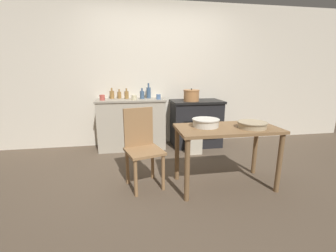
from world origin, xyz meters
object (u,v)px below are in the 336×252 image
(mixing_bowl_large, at_px, (252,125))
(bottle_left, at_px, (119,95))
(work_table, at_px, (227,137))
(flour_sack, at_px, (194,144))
(cup_right, at_px, (158,97))
(stock_pot, at_px, (191,95))
(bottle_far_left, at_px, (112,94))
(stove, at_px, (196,123))
(cup_center_right, at_px, (134,98))
(bottle_center_left, at_px, (142,95))
(bottle_mid_left, at_px, (127,95))
(cup_mid_right, at_px, (102,98))
(bottle_center, at_px, (149,92))
(chair, at_px, (142,145))
(mixing_bowl_small, at_px, (206,122))

(mixing_bowl_large, bearing_deg, bottle_left, 129.95)
(work_table, distance_m, flour_sack, 1.21)
(mixing_bowl_large, xyz_separation_m, cup_right, (-0.86, 1.57, 0.16))
(stock_pot, bearing_deg, bottle_far_left, 169.18)
(stove, bearing_deg, cup_right, -174.76)
(work_table, relative_size, cup_center_right, 13.21)
(bottle_center_left, height_order, cup_center_right, bottle_center_left)
(bottle_far_left, bearing_deg, bottle_center_left, -12.29)
(bottle_mid_left, bearing_deg, stock_pot, -9.54)
(stove, relative_size, cup_center_right, 10.33)
(mixing_bowl_large, bearing_deg, stock_pot, 100.14)
(flour_sack, xyz_separation_m, stock_pot, (0.03, 0.36, 0.78))
(stove, distance_m, bottle_far_left, 1.60)
(cup_mid_right, bearing_deg, cup_right, -2.10)
(bottle_center, bearing_deg, bottle_far_left, 175.63)
(bottle_mid_left, relative_size, cup_mid_right, 2.01)
(bottle_left, bearing_deg, chair, -79.11)
(stove, bearing_deg, bottle_center, 171.11)
(bottle_far_left, height_order, cup_mid_right, bottle_far_left)
(flour_sack, relative_size, cup_center_right, 3.58)
(bottle_left, distance_m, cup_right, 0.71)
(chair, distance_m, bottle_center_left, 1.50)
(stock_pot, distance_m, bottle_mid_left, 1.14)
(bottle_far_left, relative_size, bottle_center_left, 1.01)
(bottle_far_left, xyz_separation_m, bottle_center_left, (0.52, -0.11, -0.00))
(bottle_center, distance_m, cup_center_right, 0.34)
(bottle_far_left, height_order, cup_right, bottle_far_left)
(mixing_bowl_large, height_order, bottle_center_left, bottle_center_left)
(bottle_left, relative_size, cup_mid_right, 1.80)
(flour_sack, height_order, cup_center_right, cup_center_right)
(mixing_bowl_large, xyz_separation_m, bottle_center_left, (-1.13, 1.71, 0.19))
(cup_mid_right, bearing_deg, bottle_center_left, 8.38)
(stock_pot, relative_size, cup_center_right, 3.20)
(bottle_left, relative_size, cup_right, 1.92)
(bottle_left, height_order, cup_right, bottle_left)
(chair, relative_size, flour_sack, 2.96)
(flour_sack, bearing_deg, bottle_mid_left, 153.33)
(bottle_mid_left, height_order, cup_center_right, bottle_mid_left)
(work_table, xyz_separation_m, cup_center_right, (-1.01, 1.48, 0.31))
(cup_center_right, xyz_separation_m, cup_right, (0.41, 0.01, 0.00))
(chair, bearing_deg, mixing_bowl_small, -26.10)
(stock_pot, xyz_separation_m, cup_center_right, (-0.99, 0.00, -0.02))
(stock_pot, relative_size, cup_mid_right, 3.10)
(stock_pot, bearing_deg, cup_right, 178.44)
(bottle_left, bearing_deg, mixing_bowl_large, -50.05)
(mixing_bowl_large, bearing_deg, cup_mid_right, 138.20)
(chair, height_order, mixing_bowl_large, chair)
(stock_pot, height_order, bottle_center_left, bottle_center_left)
(stock_pot, bearing_deg, flour_sack, -95.57)
(bottle_center, bearing_deg, bottle_center_left, -151.90)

